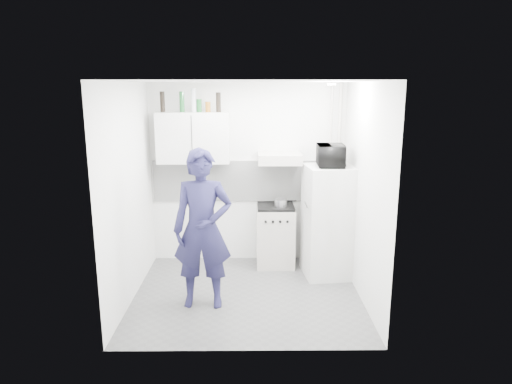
{
  "coord_description": "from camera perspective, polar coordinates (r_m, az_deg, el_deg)",
  "views": [
    {
      "loc": [
        0.07,
        -5.28,
        2.54
      ],
      "look_at": [
        0.11,
        0.3,
        1.25
      ],
      "focal_mm": 32.0,
      "sensor_mm": 36.0,
      "label": 1
    }
  ],
  "objects": [
    {
      "name": "stove_top",
      "position": [
        6.51,
        2.47,
        -1.8
      ],
      "size": [
        0.52,
        0.52,
        0.03
      ],
      "primitive_type": "cube",
      "color": "black",
      "rests_on": "stove"
    },
    {
      "name": "bottle_a",
      "position": [
        6.48,
        -11.61,
        10.98
      ],
      "size": [
        0.07,
        0.07,
        0.28
      ],
      "primitive_type": "cylinder",
      "color": "black",
      "rests_on": "upper_cabinet"
    },
    {
      "name": "backsplash",
      "position": [
        6.65,
        -1.06,
        1.39
      ],
      "size": [
        2.74,
        0.03,
        0.6
      ],
      "primitive_type": "cube",
      "color": "white",
      "rests_on": "wall_back"
    },
    {
      "name": "range_hood",
      "position": [
        6.37,
        2.97,
        4.24
      ],
      "size": [
        0.6,
        0.5,
        0.14
      ],
      "primitive_type": "cube",
      "color": "beige",
      "rests_on": "wall_back"
    },
    {
      "name": "person",
      "position": [
        5.31,
        -6.69,
        -4.64
      ],
      "size": [
        0.69,
        0.45,
        1.87
      ],
      "primitive_type": "imported",
      "rotation": [
        0.0,
        0.0,
        -0.01
      ],
      "color": "#1C1A3D",
      "rests_on": "floor"
    },
    {
      "name": "upper_cabinet",
      "position": [
        6.44,
        -7.82,
        6.75
      ],
      "size": [
        1.0,
        0.35,
        0.7
      ],
      "primitive_type": "cube",
      "color": "silver",
      "rests_on": "wall_back"
    },
    {
      "name": "ceiling",
      "position": [
        5.28,
        -1.25,
        13.66
      ],
      "size": [
        2.8,
        2.8,
        0.0
      ],
      "primitive_type": "plane",
      "color": "white",
      "rests_on": "wall_back"
    },
    {
      "name": "floor",
      "position": [
        5.86,
        -1.12,
        -12.67
      ],
      "size": [
        2.8,
        2.8,
        0.0
      ],
      "primitive_type": "plane",
      "color": "#515151",
      "rests_on": "ground"
    },
    {
      "name": "pipe_b",
      "position": [
        6.66,
        9.14,
        2.12
      ],
      "size": [
        0.04,
        0.04,
        2.6
      ],
      "primitive_type": "cylinder",
      "color": "beige",
      "rests_on": "floor"
    },
    {
      "name": "ceiling_spot_fixture",
      "position": [
        5.56,
        9.42,
        13.16
      ],
      "size": [
        0.1,
        0.1,
        0.02
      ],
      "primitive_type": "cylinder",
      "color": "white",
      "rests_on": "ceiling"
    },
    {
      "name": "wall_left",
      "position": [
        5.62,
        -15.61,
        -0.22
      ],
      "size": [
        0.0,
        2.6,
        2.6
      ],
      "primitive_type": "plane",
      "rotation": [
        1.57,
        0.0,
        1.57
      ],
      "color": "white",
      "rests_on": "floor"
    },
    {
      "name": "fridge",
      "position": [
        6.26,
        9.05,
        -3.66
      ],
      "size": [
        0.7,
        0.7,
        1.52
      ],
      "primitive_type": "cube",
      "rotation": [
        0.0,
        0.0,
        0.12
      ],
      "color": "silver",
      "rests_on": "floor"
    },
    {
      "name": "bottle_e",
      "position": [
        6.38,
        -4.73,
        11.11
      ],
      "size": [
        0.07,
        0.07,
        0.27
      ],
      "primitive_type": "cylinder",
      "color": "black",
      "rests_on": "upper_cabinet"
    },
    {
      "name": "bottle_d",
      "position": [
        6.41,
        -7.8,
        11.28
      ],
      "size": [
        0.07,
        0.07,
        0.32
      ],
      "primitive_type": "cylinder",
      "color": "#B2B7BC",
      "rests_on": "upper_cabinet"
    },
    {
      "name": "saucepan",
      "position": [
        6.44,
        3.12,
        -1.35
      ],
      "size": [
        0.18,
        0.18,
        0.1
      ],
      "primitive_type": "cylinder",
      "color": "silver",
      "rests_on": "stove_top"
    },
    {
      "name": "canister_b",
      "position": [
        6.39,
        -6.03,
        10.53
      ],
      "size": [
        0.07,
        0.07,
        0.14
      ],
      "primitive_type": "cylinder",
      "color": "brown",
      "rests_on": "upper_cabinet"
    },
    {
      "name": "canister_a",
      "position": [
        6.4,
        -7.12,
        10.66
      ],
      "size": [
        0.07,
        0.07,
        0.18
      ],
      "primitive_type": "cylinder",
      "color": "#144C1E",
      "rests_on": "upper_cabinet"
    },
    {
      "name": "stove",
      "position": [
        6.63,
        2.43,
        -5.54
      ],
      "size": [
        0.54,
        0.54,
        0.86
      ],
      "primitive_type": "cube",
      "color": "beige",
      "rests_on": "floor"
    },
    {
      "name": "microwave",
      "position": [
        6.07,
        9.35,
        4.53
      ],
      "size": [
        0.52,
        0.36,
        0.28
      ],
      "primitive_type": "imported",
      "rotation": [
        0.0,
        0.0,
        1.53
      ],
      "color": "black",
      "rests_on": "fridge"
    },
    {
      "name": "bottle_c",
      "position": [
        6.43,
        -9.24,
        11.06
      ],
      "size": [
        0.07,
        0.07,
        0.28
      ],
      "primitive_type": "cylinder",
      "color": "#144C1E",
      "rests_on": "upper_cabinet"
    },
    {
      "name": "pipe_a",
      "position": [
        6.68,
        10.16,
        2.12
      ],
      "size": [
        0.05,
        0.05,
        2.6
      ],
      "primitive_type": "cylinder",
      "color": "beige",
      "rests_on": "floor"
    },
    {
      "name": "wall_right",
      "position": [
        5.59,
        13.33,
        -0.17
      ],
      "size": [
        0.0,
        2.6,
        2.6
      ],
      "primitive_type": "plane",
      "rotation": [
        1.57,
        0.0,
        -1.57
      ],
      "color": "white",
      "rests_on": "floor"
    },
    {
      "name": "wall_back",
      "position": [
        6.65,
        -1.06,
        2.26
      ],
      "size": [
        2.8,
        0.0,
        2.8
      ],
      "primitive_type": "plane",
      "rotation": [
        1.57,
        0.0,
        0.0
      ],
      "color": "white",
      "rests_on": "floor"
    }
  ]
}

